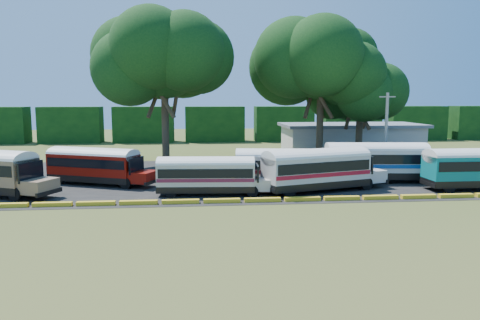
{
  "coord_description": "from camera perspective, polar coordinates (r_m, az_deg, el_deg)",
  "views": [
    {
      "loc": [
        -3.39,
        -32.42,
        7.73
      ],
      "look_at": [
        0.31,
        6.0,
        2.46
      ],
      "focal_mm": 35.0,
      "sensor_mm": 36.0,
      "label": 1
    }
  ],
  "objects": [
    {
      "name": "curb",
      "position": [
        34.43,
        0.28,
        -4.94
      ],
      "size": [
        53.7,
        0.45,
        0.3
      ],
      "color": "yellow",
      "rests_on": "ground"
    },
    {
      "name": "bus_white_blue",
      "position": [
        44.18,
        16.53,
        0.04
      ],
      "size": [
        11.16,
        3.82,
        3.59
      ],
      "rotation": [
        0.0,
        0.0,
        -0.1
      ],
      "color": "black",
      "rests_on": "ground"
    },
    {
      "name": "terminal_building",
      "position": [
        66.22,
        13.37,
        2.63
      ],
      "size": [
        19.0,
        9.0,
        4.0
      ],
      "color": "#BAB4AA",
      "rests_on": "ground"
    },
    {
      "name": "utility_pole",
      "position": [
        48.23,
        17.38,
        3.17
      ],
      "size": [
        1.6,
        0.3,
        8.09
      ],
      "color": "gray",
      "rests_on": "ground"
    },
    {
      "name": "bus_teal",
      "position": [
        43.68,
        27.24,
        -0.65
      ],
      "size": [
        10.55,
        2.75,
        3.46
      ],
      "rotation": [
        0.0,
        0.0,
        0.01
      ],
      "color": "black",
      "rests_on": "ground"
    },
    {
      "name": "tree_center",
      "position": [
        55.3,
        9.88,
        11.68
      ],
      "size": [
        11.76,
        11.76,
        15.96
      ],
      "color": "#3A2A1D",
      "rests_on": "ground"
    },
    {
      "name": "asphalt_strip",
      "position": [
        45.29,
        0.14,
        -2.04
      ],
      "size": [
        64.0,
        24.0,
        0.02
      ],
      "primitive_type": "cube",
      "color": "black",
      "rests_on": "ground"
    },
    {
      "name": "ground",
      "position": [
        33.5,
        0.45,
        -5.57
      ],
      "size": [
        160.0,
        160.0,
        0.0
      ],
      "primitive_type": "plane",
      "color": "#3A4E1A",
      "rests_on": "ground"
    },
    {
      "name": "treeline_backdrop",
      "position": [
        80.63,
        -3.1,
        4.4
      ],
      "size": [
        130.0,
        4.0,
        6.0
      ],
      "color": "black",
      "rests_on": "ground"
    },
    {
      "name": "bus_red",
      "position": [
        42.99,
        -17.19,
        -0.41
      ],
      "size": [
        10.06,
        6.2,
        3.26
      ],
      "rotation": [
        0.0,
        0.0,
        -0.41
      ],
      "color": "black",
      "rests_on": "ground"
    },
    {
      "name": "bus_cream_west",
      "position": [
        36.81,
        -3.85,
        -1.63
      ],
      "size": [
        9.41,
        2.91,
        3.05
      ],
      "rotation": [
        0.0,
        0.0,
        -0.07
      ],
      "color": "black",
      "rests_on": "ground"
    },
    {
      "name": "tree_east",
      "position": [
        56.96,
        14.5,
        8.58
      ],
      "size": [
        8.95,
        8.95,
        12.11
      ],
      "color": "#3A2A1D",
      "rests_on": "ground"
    },
    {
      "name": "tree_west",
      "position": [
        51.88,
        -9.26,
        12.42
      ],
      "size": [
        12.52,
        12.52,
        16.65
      ],
      "color": "#3A2A1D",
      "rests_on": "ground"
    },
    {
      "name": "bus_white_red",
      "position": [
        38.58,
        9.58,
        -0.88
      ],
      "size": [
        11.06,
        5.72,
        3.54
      ],
      "rotation": [
        0.0,
        0.0,
        0.3
      ],
      "color": "black",
      "rests_on": "ground"
    },
    {
      "name": "bus_cream_east",
      "position": [
        40.22,
        5.66,
        -0.65
      ],
      "size": [
        10.28,
        3.77,
        3.3
      ],
      "rotation": [
        0.0,
        0.0,
        -0.13
      ],
      "color": "black",
      "rests_on": "ground"
    }
  ]
}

